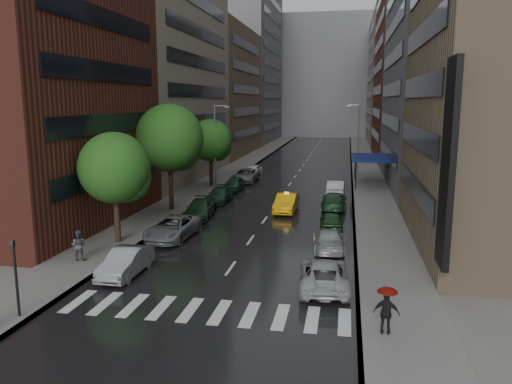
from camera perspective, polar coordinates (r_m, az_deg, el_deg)
ground at (r=25.37m, az=-5.02°, el=-11.58°), size 220.00×220.00×0.00m
road at (r=73.56m, az=5.31°, el=2.91°), size 14.00×140.00×0.01m
sidewalk_left at (r=74.86m, az=-1.58°, el=3.14°), size 4.00×140.00×0.15m
sidewalk_right at (r=73.32m, az=12.34°, el=2.75°), size 4.00×140.00×0.15m
crosswalk at (r=23.54m, az=-5.86°, el=-13.36°), size 13.15×2.80×0.01m
buildings_left at (r=84.46m, az=-4.48°, el=14.75°), size 8.00×108.00×38.00m
buildings_right at (r=80.04m, az=17.03°, el=13.90°), size 8.05×109.10×36.00m
building_far at (r=140.97m, az=7.95°, el=12.90°), size 40.00×14.00×32.00m
tree_near at (r=33.99m, az=-15.86°, el=2.64°), size 4.71×4.71×7.51m
tree_mid at (r=43.48m, az=-9.86°, el=6.09°), size 5.82×5.82×9.27m
tree_far at (r=55.98m, az=-5.21°, el=5.90°), size 4.74×4.74×7.55m
taxi at (r=43.13m, az=3.51°, el=-1.26°), size 1.85×4.88×1.59m
parked_cars_left at (r=46.80m, az=-4.39°, el=-0.41°), size 2.87×42.23×1.57m
parked_cars_right at (r=37.61m, az=8.62°, el=-3.18°), size 2.83×31.06×1.57m
ped_black_umbrella at (r=31.35m, az=-19.66°, el=-5.21°), size 0.97×0.98×2.09m
ped_red_umbrella at (r=21.24m, az=14.72°, el=-12.52°), size 1.09×0.82×2.01m
traffic_light at (r=24.19m, az=-25.79°, el=-8.10°), size 0.18×0.15×3.45m
street_lamp_left at (r=54.71m, az=-4.62°, el=5.52°), size 1.74×0.22×9.00m
street_lamp_right at (r=67.84m, az=11.54°, el=6.27°), size 1.74×0.22×9.00m
awning at (r=58.08m, az=12.90°, el=3.83°), size 4.00×8.00×3.12m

